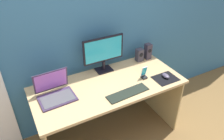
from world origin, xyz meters
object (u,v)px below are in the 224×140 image
(monitor, at_px, (104,52))
(phone_in_dock, at_px, (144,74))
(laptop, at_px, (55,92))
(speaker_right, at_px, (148,51))
(keyboard_external, at_px, (128,93))
(mouse, at_px, (166,76))
(speaker_near_monitor, at_px, (139,55))

(monitor, relative_size, phone_in_dock, 3.34)
(monitor, height_order, laptop, monitor)
(speaker_right, distance_m, laptop, 1.21)
(laptop, relative_size, phone_in_dock, 2.45)
(keyboard_external, bearing_deg, monitor, 89.13)
(mouse, height_order, phone_in_dock, phone_in_dock)
(laptop, xyz_separation_m, mouse, (1.12, -0.24, -0.03))
(laptop, relative_size, mouse, 3.39)
(laptop, xyz_separation_m, keyboard_external, (0.62, -0.28, -0.04))
(monitor, bearing_deg, phone_in_dock, -47.57)
(monitor, height_order, speaker_near_monitor, monitor)
(monitor, xyz_separation_m, speaker_right, (0.59, -0.01, -0.13))
(speaker_right, bearing_deg, mouse, -99.81)
(speaker_near_monitor, bearing_deg, keyboard_external, -133.62)
(speaker_right, height_order, mouse, speaker_right)
(speaker_right, bearing_deg, monitor, 179.38)
(monitor, distance_m, keyboard_external, 0.53)
(speaker_right, distance_m, phone_in_dock, 0.44)
(speaker_right, bearing_deg, speaker_near_monitor, -179.94)
(laptop, bearing_deg, keyboard_external, -24.30)
(speaker_near_monitor, relative_size, phone_in_dock, 1.10)
(phone_in_dock, bearing_deg, mouse, -26.22)
(speaker_near_monitor, bearing_deg, monitor, 179.20)
(mouse, bearing_deg, phone_in_dock, 156.74)
(laptop, distance_m, mouse, 1.14)
(speaker_near_monitor, xyz_separation_m, laptop, (-1.07, -0.19, -0.03))
(keyboard_external, bearing_deg, speaker_near_monitor, 43.31)
(speaker_right, bearing_deg, keyboard_external, -140.39)
(monitor, distance_m, mouse, 0.71)
(phone_in_dock, bearing_deg, speaker_near_monitor, 63.51)
(keyboard_external, distance_m, mouse, 0.50)
(monitor, distance_m, speaker_near_monitor, 0.49)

